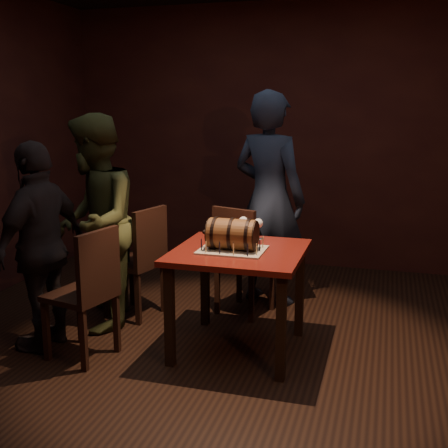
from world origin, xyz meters
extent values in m
plane|color=black|center=(0.00, 0.00, 0.00)|extent=(5.00, 5.00, 0.00)
cube|color=black|center=(0.00, 2.50, 1.40)|extent=(5.00, 0.04, 2.80)
cube|color=#52120D|center=(0.01, 0.15, 0.73)|extent=(0.90, 0.90, 0.04)
cube|color=black|center=(-0.37, -0.23, 0.35)|extent=(0.06, 0.06, 0.71)
cube|color=black|center=(0.39, -0.23, 0.35)|extent=(0.06, 0.06, 0.71)
cube|color=black|center=(-0.37, 0.53, 0.35)|extent=(0.06, 0.06, 0.71)
cube|color=black|center=(0.39, 0.53, 0.35)|extent=(0.06, 0.06, 0.71)
cube|color=#A79C87|center=(-0.02, 0.11, 0.76)|extent=(0.45, 0.35, 0.01)
cylinder|color=brown|center=(-0.02, 0.11, 0.87)|extent=(0.32, 0.21, 0.21)
cylinder|color=black|center=(-0.14, 0.11, 0.87)|extent=(0.02, 0.23, 0.23)
cylinder|color=black|center=(-0.02, 0.11, 0.87)|extent=(0.02, 0.23, 0.23)
cylinder|color=black|center=(0.09, 0.11, 0.87)|extent=(0.02, 0.23, 0.23)
cylinder|color=black|center=(-0.19, 0.11, 0.87)|extent=(0.01, 0.21, 0.21)
cylinder|color=black|center=(0.14, 0.11, 0.87)|extent=(0.01, 0.21, 0.21)
cylinder|color=black|center=(-0.21, 0.11, 0.87)|extent=(0.04, 0.02, 0.02)
sphere|color=black|center=(-0.23, 0.11, 0.87)|extent=(0.03, 0.03, 0.03)
cylinder|color=#EFD68E|center=(-0.17, -0.04, 0.80)|extent=(0.01, 0.01, 0.08)
cylinder|color=black|center=(-0.17, -0.04, 0.85)|extent=(0.00, 0.00, 0.01)
cylinder|color=black|center=(-0.07, -0.04, 0.80)|extent=(0.01, 0.01, 0.08)
cylinder|color=black|center=(-0.07, -0.04, 0.85)|extent=(0.00, 0.00, 0.01)
cylinder|color=#EFD68E|center=(0.02, -0.04, 0.80)|extent=(0.01, 0.01, 0.08)
cylinder|color=black|center=(0.02, -0.04, 0.85)|extent=(0.00, 0.00, 0.01)
cylinder|color=black|center=(0.12, -0.04, 0.80)|extent=(0.01, 0.01, 0.08)
cylinder|color=black|center=(0.12, -0.04, 0.85)|extent=(0.00, 0.00, 0.01)
cylinder|color=#EFD68E|center=(0.17, 0.01, 0.80)|extent=(0.01, 0.01, 0.08)
cylinder|color=black|center=(0.17, 0.01, 0.85)|extent=(0.00, 0.00, 0.01)
cylinder|color=black|center=(0.17, 0.11, 0.80)|extent=(0.01, 0.01, 0.08)
cylinder|color=black|center=(0.17, 0.11, 0.85)|extent=(0.00, 0.00, 0.01)
cylinder|color=#EFD68E|center=(0.17, 0.20, 0.80)|extent=(0.01, 0.01, 0.08)
cylinder|color=black|center=(0.17, 0.20, 0.85)|extent=(0.00, 0.00, 0.01)
cylinder|color=black|center=(0.12, 0.25, 0.80)|extent=(0.01, 0.01, 0.08)
cylinder|color=black|center=(0.12, 0.25, 0.85)|extent=(0.00, 0.00, 0.01)
cylinder|color=#EFD68E|center=(0.03, 0.25, 0.80)|extent=(0.01, 0.01, 0.08)
cylinder|color=black|center=(0.03, 0.25, 0.85)|extent=(0.00, 0.00, 0.01)
cylinder|color=black|center=(-0.07, 0.25, 0.80)|extent=(0.01, 0.01, 0.08)
cylinder|color=black|center=(-0.07, 0.25, 0.85)|extent=(0.00, 0.00, 0.01)
cylinder|color=#EFD68E|center=(-0.17, 0.25, 0.80)|extent=(0.01, 0.01, 0.08)
cylinder|color=black|center=(-0.17, 0.25, 0.85)|extent=(0.00, 0.00, 0.01)
cylinder|color=black|center=(-0.22, 0.21, 0.80)|extent=(0.01, 0.01, 0.08)
cylinder|color=black|center=(-0.22, 0.21, 0.85)|extent=(0.00, 0.00, 0.01)
cylinder|color=#EFD68E|center=(-0.22, 0.11, 0.80)|extent=(0.01, 0.01, 0.08)
cylinder|color=black|center=(-0.22, 0.11, 0.85)|extent=(0.00, 0.00, 0.01)
cylinder|color=black|center=(-0.22, 0.01, 0.80)|extent=(0.01, 0.01, 0.08)
cylinder|color=black|center=(-0.22, 0.01, 0.85)|extent=(0.00, 0.00, 0.01)
cylinder|color=silver|center=(-0.19, 0.42, 0.75)|extent=(0.06, 0.06, 0.01)
cylinder|color=silver|center=(-0.19, 0.42, 0.80)|extent=(0.01, 0.01, 0.09)
sphere|color=silver|center=(-0.19, 0.42, 0.88)|extent=(0.07, 0.07, 0.07)
sphere|color=#591114|center=(-0.19, 0.42, 0.87)|extent=(0.05, 0.05, 0.05)
cylinder|color=silver|center=(-0.05, 0.53, 0.75)|extent=(0.06, 0.06, 0.01)
cylinder|color=silver|center=(-0.05, 0.53, 0.80)|extent=(0.01, 0.01, 0.09)
sphere|color=silver|center=(-0.05, 0.53, 0.88)|extent=(0.07, 0.07, 0.07)
cylinder|color=silver|center=(0.07, 0.48, 0.75)|extent=(0.06, 0.06, 0.01)
cylinder|color=silver|center=(0.07, 0.48, 0.80)|extent=(0.01, 0.01, 0.09)
sphere|color=silver|center=(0.07, 0.48, 0.88)|extent=(0.07, 0.07, 0.07)
sphere|color=#BF594C|center=(0.07, 0.48, 0.87)|extent=(0.05, 0.05, 0.05)
cylinder|color=silver|center=(-0.14, 0.32, 0.82)|extent=(0.07, 0.07, 0.15)
cylinder|color=#9E5414|center=(-0.14, 0.32, 0.81)|extent=(0.06, 0.06, 0.11)
cylinder|color=white|center=(-0.14, 0.32, 0.87)|extent=(0.06, 0.06, 0.02)
cube|color=black|center=(-0.13, 0.90, 0.45)|extent=(0.50, 0.50, 0.04)
cube|color=black|center=(0.08, 1.01, 0.21)|extent=(0.04, 0.04, 0.43)
cube|color=black|center=(-0.24, 1.11, 0.21)|extent=(0.04, 0.04, 0.43)
cube|color=black|center=(-0.02, 0.68, 0.21)|extent=(0.04, 0.04, 0.43)
cube|color=black|center=(-0.34, 0.79, 0.21)|extent=(0.04, 0.04, 0.43)
cube|color=black|center=(-0.19, 0.73, 0.70)|extent=(0.39, 0.16, 0.46)
cube|color=black|center=(-1.00, 0.57, 0.45)|extent=(0.49, 0.49, 0.04)
cube|color=black|center=(-1.13, 0.78, 0.21)|extent=(0.04, 0.04, 0.43)
cube|color=black|center=(-1.21, 0.45, 0.21)|extent=(0.04, 0.04, 0.43)
cube|color=black|center=(-0.80, 0.70, 0.21)|extent=(0.04, 0.04, 0.43)
cube|color=black|center=(-0.88, 0.37, 0.21)|extent=(0.04, 0.04, 0.43)
cube|color=black|center=(-0.83, 0.53, 0.70)|extent=(0.14, 0.40, 0.46)
cube|color=black|center=(-1.02, -0.27, 0.45)|extent=(0.48, 0.48, 0.04)
cube|color=black|center=(-1.15, -0.06, 0.21)|extent=(0.04, 0.04, 0.43)
cube|color=black|center=(-1.22, -0.40, 0.21)|extent=(0.04, 0.04, 0.43)
cube|color=black|center=(-0.82, -0.14, 0.21)|extent=(0.04, 0.04, 0.43)
cube|color=black|center=(-0.89, -0.47, 0.21)|extent=(0.04, 0.04, 0.43)
cube|color=black|center=(-0.84, -0.30, 0.70)|extent=(0.12, 0.40, 0.46)
imported|color=#192133|center=(0.00, 1.22, 0.93)|extent=(0.79, 0.64, 1.87)
imported|color=#353B1D|center=(-1.18, 0.27, 0.84)|extent=(0.90, 1.00, 1.69)
imported|color=black|center=(-1.36, -0.18, 0.75)|extent=(0.46, 0.92, 1.51)
camera|label=1|loc=(0.99, -3.53, 1.76)|focal=45.00mm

